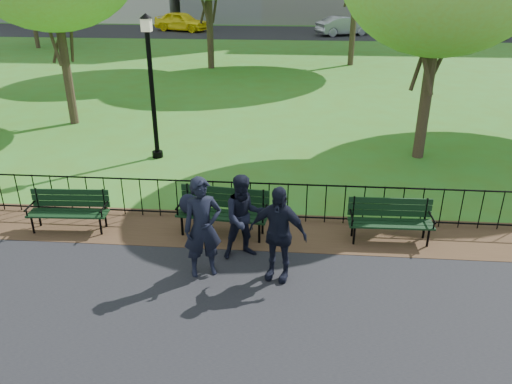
# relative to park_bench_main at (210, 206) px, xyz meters

# --- Properties ---
(ground) EXTENTS (120.00, 120.00, 0.00)m
(ground) POSITION_rel_park_bench_main_xyz_m (0.56, -1.34, -0.64)
(ground) COLOR #3C651A
(dirt_strip) EXTENTS (60.00, 1.60, 0.01)m
(dirt_strip) POSITION_rel_park_bench_main_xyz_m (0.56, 0.16, -0.62)
(dirt_strip) COLOR #3A2717
(dirt_strip) RESTS_ON ground
(far_street) EXTENTS (70.00, 9.00, 0.01)m
(far_street) POSITION_rel_park_bench_main_xyz_m (0.56, 33.66, -0.63)
(far_street) COLOR black
(far_street) RESTS_ON ground
(iron_fence) EXTENTS (24.06, 0.06, 1.00)m
(iron_fence) POSITION_rel_park_bench_main_xyz_m (0.56, 0.66, -0.14)
(iron_fence) COLOR black
(iron_fence) RESTS_ON ground
(park_bench_main) EXTENTS (1.89, 0.76, 1.04)m
(park_bench_main) POSITION_rel_park_bench_main_xyz_m (0.00, 0.00, 0.00)
(park_bench_main) COLOR black
(park_bench_main) RESTS_ON ground
(park_bench_left_a) EXTENTS (1.65, 0.59, 0.92)m
(park_bench_left_a) POSITION_rel_park_bench_main_xyz_m (-2.95, -0.05, -0.11)
(park_bench_left_a) COLOR black
(park_bench_left_a) RESTS_ON ground
(park_bench_right_a) EXTENTS (1.66, 0.55, 0.94)m
(park_bench_right_a) POSITION_rel_park_bench_main_xyz_m (3.61, 0.06, -0.10)
(park_bench_right_a) COLOR black
(park_bench_right_a) RESTS_ON ground
(lamppost) EXTENTS (0.35, 0.35, 3.94)m
(lamppost) POSITION_rel_park_bench_main_xyz_m (-2.29, 4.32, 1.51)
(lamppost) COLOR black
(lamppost) RESTS_ON ground
(person_left) EXTENTS (0.79, 0.66, 1.85)m
(person_left) POSITION_rel_park_bench_main_xyz_m (0.13, -1.47, 0.30)
(person_left) COLOR black
(person_left) RESTS_ON asphalt_path
(person_mid) EXTENTS (0.90, 0.67, 1.65)m
(person_mid) POSITION_rel_park_bench_main_xyz_m (0.78, -0.82, 0.20)
(person_mid) COLOR black
(person_mid) RESTS_ON asphalt_path
(person_right) EXTENTS (1.10, 0.67, 1.75)m
(person_right) POSITION_rel_park_bench_main_xyz_m (1.43, -1.48, 0.25)
(person_right) COLOR black
(person_right) RESTS_ON asphalt_path
(taxi) EXTENTS (4.93, 3.28, 1.56)m
(taxi) POSITION_rel_park_bench_main_xyz_m (-8.17, 33.85, 0.15)
(taxi) COLOR yellow
(taxi) RESTS_ON far_street
(sedan_silver) EXTENTS (4.56, 3.18, 1.43)m
(sedan_silver) POSITION_rel_park_bench_main_xyz_m (5.07, 32.20, 0.09)
(sedan_silver) COLOR #97989E
(sedan_silver) RESTS_ON far_street
(sedan_dark) EXTENTS (5.39, 3.05, 1.47)m
(sedan_dark) POSITION_rel_park_bench_main_xyz_m (14.45, 31.19, 0.11)
(sedan_dark) COLOR black
(sedan_dark) RESTS_ON far_street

